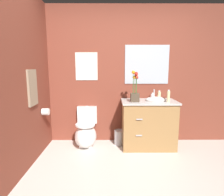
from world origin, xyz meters
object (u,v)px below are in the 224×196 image
(hanging_towel, at_px, (32,88))
(toilet_paper_roll, at_px, (46,112))
(hand_wash_bottle, at_px, (153,97))
(trash_bin, at_px, (119,137))
(wall_mirror, at_px, (147,65))
(toilet, at_px, (86,133))
(vanity_cabinet, at_px, (148,123))
(lotion_bottle, at_px, (159,96))
(soap_bottle, at_px, (168,97))
(flower_vase, at_px, (135,92))
(wall_poster, at_px, (86,66))

(hanging_towel, bearing_deg, toilet_paper_roll, 80.40)
(hand_wash_bottle, distance_m, toilet_paper_roll, 1.80)
(trash_bin, bearing_deg, wall_mirror, 21.63)
(toilet, bearing_deg, toilet_paper_roll, -162.67)
(vanity_cabinet, distance_m, lotion_bottle, 0.53)
(trash_bin, distance_m, wall_mirror, 1.42)
(soap_bottle, height_order, toilet_paper_roll, soap_bottle)
(soap_bottle, bearing_deg, hand_wash_bottle, 154.43)
(wall_mirror, bearing_deg, hand_wash_bottle, -80.93)
(hand_wash_bottle, height_order, trash_bin, hand_wash_bottle)
(toilet, distance_m, flower_vase, 1.14)
(wall_poster, bearing_deg, vanity_cabinet, -14.89)
(lotion_bottle, xyz_separation_m, hand_wash_bottle, (-0.15, -0.14, -0.01))
(hand_wash_bottle, bearing_deg, vanity_cabinet, 145.78)
(lotion_bottle, distance_m, toilet_paper_roll, 1.97)
(flower_vase, relative_size, hanging_towel, 1.00)
(wall_poster, height_order, toilet_paper_roll, wall_poster)
(soap_bottle, bearing_deg, toilet_paper_roll, -179.32)
(vanity_cabinet, bearing_deg, toilet, 178.63)
(soap_bottle, bearing_deg, wall_poster, 162.43)
(trash_bin, distance_m, hanging_towel, 1.72)
(lotion_bottle, distance_m, trash_bin, 1.04)
(toilet, bearing_deg, vanity_cabinet, -1.37)
(toilet, relative_size, hand_wash_bottle, 4.79)
(soap_bottle, relative_size, trash_bin, 0.77)
(lotion_bottle, bearing_deg, flower_vase, -157.24)
(soap_bottle, height_order, wall_poster, wall_poster)
(soap_bottle, xyz_separation_m, wall_mirror, (-0.29, 0.44, 0.52))
(toilet, bearing_deg, hand_wash_bottle, -2.98)
(soap_bottle, xyz_separation_m, hand_wash_bottle, (-0.24, 0.11, -0.03))
(toilet_paper_roll, bearing_deg, vanity_cabinet, 5.60)
(soap_bottle, relative_size, hanging_towel, 0.40)
(hand_wash_bottle, bearing_deg, soap_bottle, -25.57)
(toilet_paper_roll, bearing_deg, hand_wash_bottle, 4.37)
(wall_poster, bearing_deg, flower_vase, -24.30)
(hand_wash_bottle, bearing_deg, trash_bin, 167.12)
(trash_bin, bearing_deg, hand_wash_bottle, -12.88)
(toilet_paper_roll, bearing_deg, wall_mirror, 15.00)
(wall_mirror, relative_size, hanging_towel, 1.54)
(wall_mirror, xyz_separation_m, hanging_towel, (-1.79, -0.79, -0.34))
(soap_bottle, relative_size, hand_wash_bottle, 1.44)
(toilet, xyz_separation_m, wall_mirror, (1.10, 0.27, 1.21))
(toilet, bearing_deg, flower_vase, -7.70)
(vanity_cabinet, height_order, lotion_bottle, vanity_cabinet)
(toilet, relative_size, trash_bin, 2.54)
(hand_wash_bottle, height_order, hanging_towel, hanging_towel)
(wall_poster, xyz_separation_m, wall_mirror, (1.10, 0.00, 0.03))
(vanity_cabinet, relative_size, toilet_paper_roll, 9.20)
(flower_vase, bearing_deg, hand_wash_bottle, 9.97)
(toilet_paper_roll, bearing_deg, wall_poster, 36.39)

